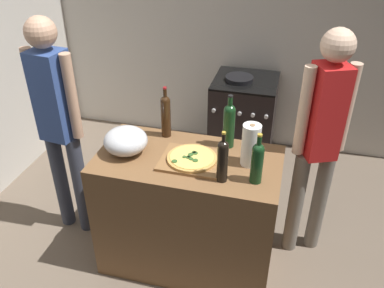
{
  "coord_description": "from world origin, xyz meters",
  "views": [
    {
      "loc": [
        0.64,
        -1.51,
        2.38
      ],
      "look_at": [
        0.06,
        0.69,
        0.97
      ],
      "focal_mm": 37.77,
      "sensor_mm": 36.0,
      "label": 1
    }
  ],
  "objects_px": {
    "pizza": "(192,158)",
    "wine_bottle_amber": "(166,114)",
    "person_in_red": "(320,137)",
    "paper_towel_roll": "(251,145)",
    "mixing_bowl": "(126,141)",
    "stove": "(243,119)",
    "wine_bottle_dark": "(257,161)",
    "wine_bottle_green": "(229,124)",
    "person_in_stripes": "(58,118)",
    "wine_bottle_clear": "(223,159)"
  },
  "relations": [
    {
      "from": "wine_bottle_clear",
      "to": "paper_towel_roll",
      "type": "bearing_deg",
      "value": 57.76
    },
    {
      "from": "pizza",
      "to": "wine_bottle_green",
      "type": "bearing_deg",
      "value": 53.48
    },
    {
      "from": "paper_towel_roll",
      "to": "wine_bottle_clear",
      "type": "xyz_separation_m",
      "value": [
        -0.14,
        -0.22,
        0.01
      ]
    },
    {
      "from": "wine_bottle_clear",
      "to": "wine_bottle_amber",
      "type": "height_order",
      "value": "wine_bottle_amber"
    },
    {
      "from": "wine_bottle_dark",
      "to": "wine_bottle_green",
      "type": "xyz_separation_m",
      "value": [
        -0.23,
        0.35,
        0.03
      ]
    },
    {
      "from": "wine_bottle_clear",
      "to": "wine_bottle_amber",
      "type": "xyz_separation_m",
      "value": [
        -0.48,
        0.42,
        0.02
      ]
    },
    {
      "from": "paper_towel_roll",
      "to": "wine_bottle_green",
      "type": "bearing_deg",
      "value": 133.97
    },
    {
      "from": "wine_bottle_amber",
      "to": "person_in_stripes",
      "type": "relative_size",
      "value": 0.21
    },
    {
      "from": "wine_bottle_green",
      "to": "stove",
      "type": "xyz_separation_m",
      "value": [
        -0.06,
        1.29,
        -0.65
      ]
    },
    {
      "from": "pizza",
      "to": "person_in_stripes",
      "type": "bearing_deg",
      "value": 171.66
    },
    {
      "from": "person_in_stripes",
      "to": "person_in_red",
      "type": "height_order",
      "value": "person_in_stripes"
    },
    {
      "from": "stove",
      "to": "mixing_bowl",
      "type": "bearing_deg",
      "value": -110.52
    },
    {
      "from": "wine_bottle_dark",
      "to": "person_in_stripes",
      "type": "bearing_deg",
      "value": 170.19
    },
    {
      "from": "wine_bottle_clear",
      "to": "wine_bottle_green",
      "type": "height_order",
      "value": "wine_bottle_green"
    },
    {
      "from": "wine_bottle_amber",
      "to": "mixing_bowl",
      "type": "bearing_deg",
      "value": -124.34
    },
    {
      "from": "wine_bottle_amber",
      "to": "wine_bottle_dark",
      "type": "bearing_deg",
      "value": -29.02
    },
    {
      "from": "wine_bottle_amber",
      "to": "person_in_red",
      "type": "bearing_deg",
      "value": 6.08
    },
    {
      "from": "wine_bottle_green",
      "to": "wine_bottle_clear",
      "type": "bearing_deg",
      "value": -84.93
    },
    {
      "from": "wine_bottle_green",
      "to": "wine_bottle_amber",
      "type": "xyz_separation_m",
      "value": [
        -0.45,
        0.02,
        -0.0
      ]
    },
    {
      "from": "mixing_bowl",
      "to": "person_in_stripes",
      "type": "bearing_deg",
      "value": 165.6
    },
    {
      "from": "wine_bottle_clear",
      "to": "wine_bottle_dark",
      "type": "bearing_deg",
      "value": 11.19
    },
    {
      "from": "wine_bottle_amber",
      "to": "stove",
      "type": "bearing_deg",
      "value": 72.95
    },
    {
      "from": "paper_towel_roll",
      "to": "stove",
      "type": "relative_size",
      "value": 0.31
    },
    {
      "from": "mixing_bowl",
      "to": "wine_bottle_dark",
      "type": "bearing_deg",
      "value": -6.62
    },
    {
      "from": "person_in_red",
      "to": "paper_towel_roll",
      "type": "bearing_deg",
      "value": -143.86
    },
    {
      "from": "pizza",
      "to": "wine_bottle_dark",
      "type": "height_order",
      "value": "wine_bottle_dark"
    },
    {
      "from": "pizza",
      "to": "wine_bottle_amber",
      "type": "height_order",
      "value": "wine_bottle_amber"
    },
    {
      "from": "wine_bottle_dark",
      "to": "mixing_bowl",
      "type": "bearing_deg",
      "value": 173.38
    },
    {
      "from": "person_in_stripes",
      "to": "person_in_red",
      "type": "relative_size",
      "value": 1.0
    },
    {
      "from": "wine_bottle_clear",
      "to": "wine_bottle_amber",
      "type": "relative_size",
      "value": 0.89
    },
    {
      "from": "person_in_stripes",
      "to": "wine_bottle_amber",
      "type": "bearing_deg",
      "value": 9.17
    },
    {
      "from": "mixing_bowl",
      "to": "person_in_red",
      "type": "relative_size",
      "value": 0.17
    },
    {
      "from": "wine_bottle_clear",
      "to": "mixing_bowl",
      "type": "bearing_deg",
      "value": 168.24
    },
    {
      "from": "paper_towel_roll",
      "to": "wine_bottle_dark",
      "type": "distance_m",
      "value": 0.19
    },
    {
      "from": "person_in_stripes",
      "to": "wine_bottle_green",
      "type": "bearing_deg",
      "value": 4.73
    },
    {
      "from": "wine_bottle_green",
      "to": "mixing_bowl",
      "type": "bearing_deg",
      "value": -158.38
    },
    {
      "from": "wine_bottle_dark",
      "to": "wine_bottle_green",
      "type": "height_order",
      "value": "wine_bottle_green"
    },
    {
      "from": "wine_bottle_clear",
      "to": "stove",
      "type": "bearing_deg",
      "value": 93.25
    },
    {
      "from": "paper_towel_roll",
      "to": "person_in_stripes",
      "type": "height_order",
      "value": "person_in_stripes"
    },
    {
      "from": "mixing_bowl",
      "to": "person_in_red",
      "type": "xyz_separation_m",
      "value": [
        1.23,
        0.39,
        -0.01
      ]
    },
    {
      "from": "stove",
      "to": "person_in_red",
      "type": "bearing_deg",
      "value": -60.23
    },
    {
      "from": "wine_bottle_green",
      "to": "stove",
      "type": "distance_m",
      "value": 1.44
    },
    {
      "from": "mixing_bowl",
      "to": "wine_bottle_dark",
      "type": "height_order",
      "value": "wine_bottle_dark"
    },
    {
      "from": "wine_bottle_green",
      "to": "person_in_red",
      "type": "relative_size",
      "value": 0.22
    },
    {
      "from": "wine_bottle_dark",
      "to": "wine_bottle_green",
      "type": "bearing_deg",
      "value": 123.3
    },
    {
      "from": "mixing_bowl",
      "to": "wine_bottle_amber",
      "type": "xyz_separation_m",
      "value": [
        0.19,
        0.28,
        0.08
      ]
    },
    {
      "from": "pizza",
      "to": "wine_bottle_amber",
      "type": "distance_m",
      "value": 0.4
    },
    {
      "from": "pizza",
      "to": "wine_bottle_amber",
      "type": "bearing_deg",
      "value": 133.18
    },
    {
      "from": "paper_towel_roll",
      "to": "wine_bottle_dark",
      "type": "xyz_separation_m",
      "value": [
        0.06,
        -0.18,
        0.01
      ]
    },
    {
      "from": "paper_towel_roll",
      "to": "wine_bottle_green",
      "type": "xyz_separation_m",
      "value": [
        -0.17,
        0.18,
        0.03
      ]
    }
  ]
}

